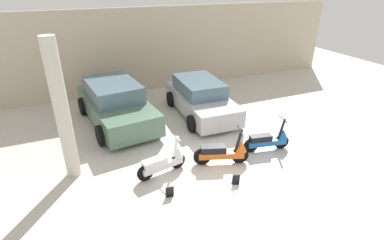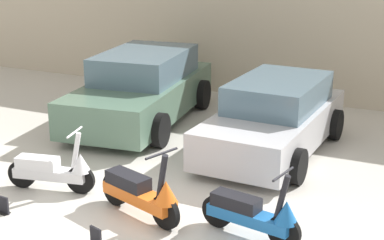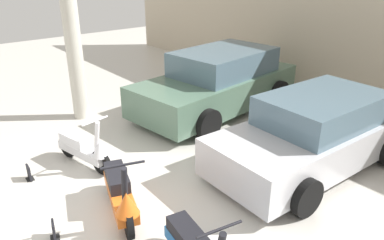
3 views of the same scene
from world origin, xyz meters
TOP-DOWN VIEW (x-y plane):
  - ground_plane at (0.00, 0.00)m, footprint 28.00×28.00m
  - wall_back at (0.00, 7.26)m, footprint 19.60×0.12m
  - scooter_front_left at (-1.53, 0.60)m, footprint 1.42×0.60m
  - scooter_front_right at (0.16, 0.38)m, footprint 1.50×0.77m
  - car_rear_left at (-2.08, 4.32)m, footprint 2.47×4.50m
  - car_rear_center at (1.00, 3.75)m, footprint 2.00×3.94m
  - placard_near_left_scooter at (-1.70, -0.35)m, footprint 0.20×0.13m
  - placard_near_right_scooter at (0.01, -0.56)m, footprint 0.20×0.16m
  - support_column_side at (-3.77, 1.51)m, footprint 0.36×0.36m

SIDE VIEW (x-z plane):
  - ground_plane at x=0.00m, z-range 0.00..0.00m
  - placard_near_left_scooter at x=-1.70m, z-range -0.02..0.24m
  - placard_near_right_scooter at x=0.01m, z-range -0.02..0.24m
  - scooter_front_left at x=-1.53m, z-range -0.15..0.86m
  - scooter_front_right at x=0.16m, z-range -0.16..0.93m
  - car_rear_center at x=1.00m, z-range -0.03..1.29m
  - car_rear_left at x=-2.08m, z-range -0.03..1.43m
  - wall_back at x=0.00m, z-range 0.00..3.65m
  - support_column_side at x=-3.77m, z-range 0.00..3.65m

